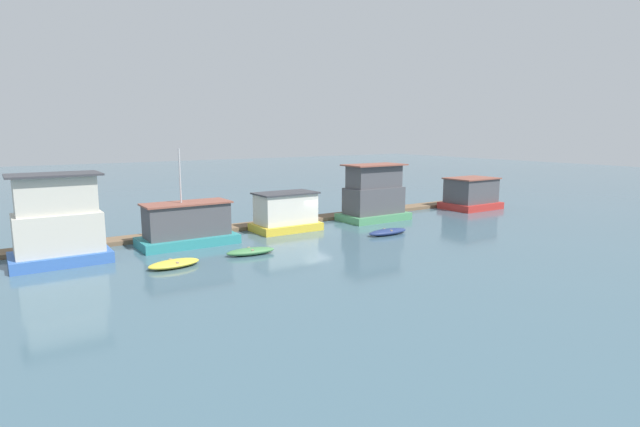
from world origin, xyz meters
name	(u,v)px	position (x,y,z in m)	size (l,w,h in m)	color
ground_plane	(313,228)	(0.00, 0.00, 0.00)	(200.00, 200.00, 0.00)	#426070
dock_walkway	(293,221)	(0.00, 3.28, 0.15)	(51.00, 2.01, 0.30)	brown
houseboat_blue	(58,223)	(-18.83, -0.52, 2.46)	(5.56, 3.66, 5.48)	#3866B7
houseboat_teal	(187,226)	(-10.68, -0.08, 1.38)	(6.74, 3.33, 6.81)	teal
houseboat_yellow	(286,213)	(-2.29, 0.58, 1.47)	(5.29, 3.25, 3.12)	gold
houseboat_green	(374,195)	(6.78, 0.39, 2.24)	(6.17, 3.62, 5.06)	#4C9360
houseboat_red	(471,194)	(19.49, -0.04, 1.51)	(5.57, 4.12, 3.23)	red
dinghy_yellow	(174,264)	(-13.37, -5.43, 0.22)	(3.24, 1.74, 0.44)	yellow
dinghy_green	(251,251)	(-8.25, -5.22, 0.23)	(3.36, 1.54, 0.46)	#47844C
dinghy_navy	(388,232)	(3.46, -5.34, 0.23)	(3.63, 1.19, 0.47)	navy
mooring_post_near_right	(358,206)	(6.30, 2.03, 1.10)	(0.21, 0.21, 2.19)	#846B4C
mooring_post_far_right	(175,227)	(-10.92, 2.03, 1.01)	(0.26, 0.26, 2.01)	#846B4C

